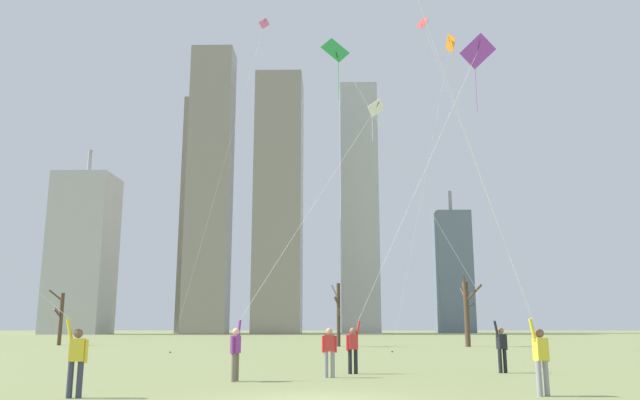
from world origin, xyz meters
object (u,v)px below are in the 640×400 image
at_px(kite_flyer_midfield_center_white, 257,313).
at_px(kite_flyer_foreground_right_yellow, 28,312).
at_px(kite_flyer_midfield_left_blue, 499,238).
at_px(bare_tree_left_of_center, 60,317).
at_px(bare_tree_center, 467,310).
at_px(kite_flyer_far_back_green, 482,312).
at_px(distant_kite_drifting_right_red, 432,48).
at_px(kite_flyer_foreground_left_purple, 386,268).
at_px(distant_kite_high_overhead_pink, 255,55).
at_px(distant_kite_drifting_left_orange, 447,65).
at_px(bystander_strolling_midfield, 329,350).
at_px(bare_tree_right_of_center, 338,312).

bearing_deg(kite_flyer_midfield_center_white, kite_flyer_foreground_right_yellow, -131.29).
relative_size(kite_flyer_midfield_left_blue, bare_tree_left_of_center, 3.75).
distance_m(kite_flyer_foreground_right_yellow, bare_tree_center, 40.91).
bearing_deg(kite_flyer_far_back_green, distant_kite_drifting_right_red, 86.27).
bearing_deg(distant_kite_drifting_right_red, kite_flyer_midfield_center_white, -120.02).
bearing_deg(kite_flyer_foreground_left_purple, distant_kite_high_overhead_pink, 110.04).
height_order(kite_flyer_midfield_center_white, bare_tree_left_of_center, kite_flyer_midfield_center_white).
relative_size(distant_kite_high_overhead_pink, bare_tree_center, 4.44).
distance_m(kite_flyer_foreground_left_purple, bare_tree_center, 29.77).
bearing_deg(kite_flyer_midfield_left_blue, kite_flyer_far_back_green, 79.99).
relative_size(kite_flyer_midfield_left_blue, distant_kite_drifting_left_orange, 0.91).
relative_size(kite_flyer_far_back_green, kite_flyer_midfield_center_white, 0.93).
relative_size(kite_flyer_foreground_right_yellow, kite_flyer_far_back_green, 0.81).
distance_m(kite_flyer_foreground_left_purple, bystander_strolling_midfield, 4.08).
distance_m(kite_flyer_foreground_left_purple, distant_kite_drifting_left_orange, 20.16).
xyz_separation_m(distant_kite_high_overhead_pink, distant_kite_drifting_left_orange, (13.23, -8.26, -4.65)).
relative_size(kite_flyer_foreground_left_purple, kite_flyer_midfield_left_blue, 0.75).
bearing_deg(kite_flyer_far_back_green, kite_flyer_foreground_left_purple, 174.24).
distance_m(bare_tree_right_of_center, bare_tree_left_of_center, 24.55).
bearing_deg(kite_flyer_foreground_left_purple, kite_flyer_foreground_right_yellow, -138.87).
bearing_deg(distant_kite_high_overhead_pink, kite_flyer_foreground_left_purple, -69.96).
height_order(kite_flyer_foreground_right_yellow, bare_tree_left_of_center, kite_flyer_foreground_right_yellow).
relative_size(kite_flyer_midfield_left_blue, bystander_strolling_midfield, 11.13).
bearing_deg(bare_tree_right_of_center, bystander_strolling_midfield, -91.21).
xyz_separation_m(bystander_strolling_midfield, bare_tree_left_of_center, (-23.74, 33.51, 1.53)).
bearing_deg(distant_kite_drifting_left_orange, bare_tree_right_of_center, 113.87).
relative_size(distant_kite_drifting_right_red, distant_kite_high_overhead_pink, 0.80).
bearing_deg(bare_tree_left_of_center, kite_flyer_far_back_green, -47.46).
bearing_deg(kite_flyer_midfield_left_blue, bystander_strolling_midfield, 123.16).
bearing_deg(kite_flyer_far_back_green, bystander_strolling_midfield, -163.82).
distance_m(kite_flyer_far_back_green, kite_flyer_midfield_left_blue, 8.21).
relative_size(kite_flyer_foreground_right_yellow, bare_tree_right_of_center, 1.73).
relative_size(kite_flyer_far_back_green, bystander_strolling_midfield, 6.80).
xyz_separation_m(kite_flyer_foreground_right_yellow, distant_kite_high_overhead_pink, (1.43, 29.92, 20.44)).
relative_size(distant_kite_drifting_right_red, distant_kite_drifting_left_orange, 1.06).
bearing_deg(bare_tree_right_of_center, bare_tree_center, -2.42).
bearing_deg(kite_flyer_foreground_right_yellow, bystander_strolling_midfield, 40.70).
xyz_separation_m(distant_kite_high_overhead_pink, bare_tree_right_of_center, (6.46, 7.04, -19.67)).
bearing_deg(distant_kite_drifting_left_orange, kite_flyer_far_back_green, -97.77).
xyz_separation_m(kite_flyer_foreground_right_yellow, kite_flyer_midfield_left_blue, (11.37, -0.10, 1.74)).
bearing_deg(distant_kite_drifting_right_red, distant_kite_high_overhead_pink, 142.74).
height_order(kite_flyer_far_back_green, bare_tree_center, kite_flyer_far_back_green).
height_order(kite_flyer_foreground_left_purple, bare_tree_right_of_center, kite_flyer_foreground_left_purple).
xyz_separation_m(kite_flyer_foreground_left_purple, distant_kite_high_overhead_pink, (-7.93, 21.75, 18.67)).
bearing_deg(bare_tree_right_of_center, bare_tree_left_of_center, 173.50).
height_order(kite_flyer_far_back_green, bare_tree_left_of_center, kite_flyer_far_back_green).
xyz_separation_m(kite_flyer_foreground_left_purple, kite_flyer_midfield_center_white, (-4.48, -2.62, -1.68)).
height_order(kite_flyer_foreground_left_purple, kite_flyer_foreground_right_yellow, kite_flyer_foreground_left_purple).
distance_m(distant_kite_high_overhead_pink, bare_tree_left_of_center, 28.62).
distance_m(bystander_strolling_midfield, distant_kite_drifting_left_orange, 24.06).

